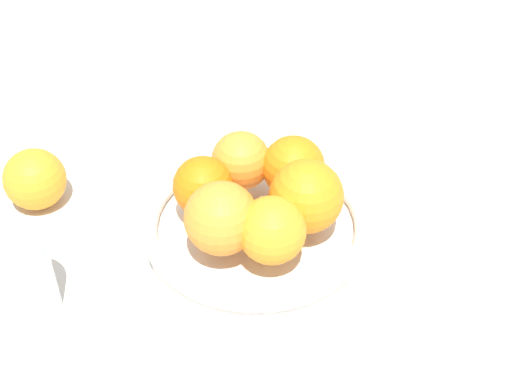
{
  "coord_description": "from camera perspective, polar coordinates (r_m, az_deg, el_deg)",
  "views": [
    {
      "loc": [
        -0.51,
        0.25,
        0.57
      ],
      "look_at": [
        0.0,
        0.0,
        0.07
      ],
      "focal_mm": 50.0,
      "sensor_mm": 36.0,
      "label": 1
    }
  ],
  "objects": [
    {
      "name": "orange_pile",
      "position": [
        0.76,
        0.29,
        -0.19
      ],
      "size": [
        0.19,
        0.18,
        0.08
      ],
      "color": "orange",
      "rests_on": "fruit_bowl"
    },
    {
      "name": "ground_plane",
      "position": [
        0.81,
        0.0,
        -3.7
      ],
      "size": [
        4.0,
        4.0,
        0.0
      ],
      "primitive_type": "plane",
      "color": "beige"
    },
    {
      "name": "fruit_bowl",
      "position": [
        0.8,
        0.0,
        -2.84
      ],
      "size": [
        0.25,
        0.25,
        0.03
      ],
      "color": "silver",
      "rests_on": "ground_plane"
    },
    {
      "name": "stray_orange",
      "position": [
        0.87,
        -17.28,
        0.99
      ],
      "size": [
        0.07,
        0.07,
        0.07
      ],
      "primitive_type": "sphere",
      "color": "orange",
      "rests_on": "ground_plane"
    },
    {
      "name": "drinking_glass",
      "position": [
        0.74,
        -18.6,
        -6.57
      ],
      "size": [
        0.07,
        0.07,
        0.1
      ],
      "primitive_type": "cylinder",
      "color": "silver",
      "rests_on": "ground_plane"
    }
  ]
}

